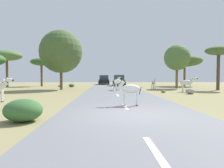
{
  "coord_description": "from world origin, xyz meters",
  "views": [
    {
      "loc": [
        -1.13,
        -7.81,
        1.56
      ],
      "look_at": [
        -0.44,
        11.92,
        0.8
      ],
      "focal_mm": 31.72,
      "sensor_mm": 36.0,
      "label": 1
    }
  ],
  "objects_px": {
    "tree_0": "(219,52)",
    "bush_1": "(72,85)",
    "rock_2": "(60,86)",
    "car_0": "(119,81)",
    "zebra_0": "(117,82)",
    "car_1": "(104,80)",
    "rock_1": "(163,91)",
    "tree_3": "(61,52)",
    "zebra_3": "(129,89)",
    "bush_2": "(23,110)",
    "rock_0": "(190,91)",
    "tree_5": "(185,61)",
    "tree_2": "(7,56)",
    "zebra_2": "(187,83)",
    "tree_7": "(41,62)",
    "zebra_1": "(154,82)",
    "tree_4": "(177,58)"
  },
  "relations": [
    {
      "from": "tree_3",
      "to": "rock_0",
      "type": "distance_m",
      "value": 14.74
    },
    {
      "from": "tree_0",
      "to": "tree_3",
      "type": "height_order",
      "value": "tree_3"
    },
    {
      "from": "tree_7",
      "to": "rock_0",
      "type": "distance_m",
      "value": 23.03
    },
    {
      "from": "zebra_1",
      "to": "car_0",
      "type": "height_order",
      "value": "car_0"
    },
    {
      "from": "tree_0",
      "to": "tree_2",
      "type": "bearing_deg",
      "value": 164.4
    },
    {
      "from": "tree_7",
      "to": "tree_2",
      "type": "bearing_deg",
      "value": -154.68
    },
    {
      "from": "car_1",
      "to": "rock_2",
      "type": "bearing_deg",
      "value": 54.12
    },
    {
      "from": "zebra_2",
      "to": "tree_3",
      "type": "height_order",
      "value": "tree_3"
    },
    {
      "from": "tree_2",
      "to": "zebra_1",
      "type": "bearing_deg",
      "value": -15.02
    },
    {
      "from": "tree_3",
      "to": "bush_2",
      "type": "bearing_deg",
      "value": -82.0
    },
    {
      "from": "tree_5",
      "to": "rock_0",
      "type": "xyz_separation_m",
      "value": [
        -5.22,
        -14.14,
        -3.78
      ]
    },
    {
      "from": "zebra_1",
      "to": "tree_7",
      "type": "height_order",
      "value": "tree_7"
    },
    {
      "from": "zebra_2",
      "to": "tree_7",
      "type": "bearing_deg",
      "value": -91.13
    },
    {
      "from": "tree_2",
      "to": "rock_0",
      "type": "bearing_deg",
      "value": -29.37
    },
    {
      "from": "bush_1",
      "to": "rock_2",
      "type": "xyz_separation_m",
      "value": [
        -1.75,
        0.33,
        -0.06
      ]
    },
    {
      "from": "car_1",
      "to": "tree_3",
      "type": "height_order",
      "value": "tree_3"
    },
    {
      "from": "bush_2",
      "to": "rock_0",
      "type": "bearing_deg",
      "value": 44.91
    },
    {
      "from": "zebra_0",
      "to": "car_1",
      "type": "height_order",
      "value": "car_1"
    },
    {
      "from": "zebra_2",
      "to": "tree_0",
      "type": "height_order",
      "value": "tree_0"
    },
    {
      "from": "bush_2",
      "to": "tree_0",
      "type": "bearing_deg",
      "value": 43.99
    },
    {
      "from": "bush_1",
      "to": "rock_1",
      "type": "height_order",
      "value": "bush_1"
    },
    {
      "from": "rock_0",
      "to": "rock_1",
      "type": "distance_m",
      "value": 2.42
    },
    {
      "from": "zebra_2",
      "to": "bush_2",
      "type": "relative_size",
      "value": 1.19
    },
    {
      "from": "rock_1",
      "to": "rock_2",
      "type": "bearing_deg",
      "value": 138.93
    },
    {
      "from": "zebra_0",
      "to": "zebra_3",
      "type": "distance_m",
      "value": 11.34
    },
    {
      "from": "zebra_2",
      "to": "car_1",
      "type": "distance_m",
      "value": 20.24
    },
    {
      "from": "bush_2",
      "to": "car_1",
      "type": "bearing_deg",
      "value": 85.1
    },
    {
      "from": "tree_2",
      "to": "tree_3",
      "type": "bearing_deg",
      "value": -33.67
    },
    {
      "from": "zebra_1",
      "to": "car_1",
      "type": "relative_size",
      "value": 0.31
    },
    {
      "from": "car_1",
      "to": "tree_2",
      "type": "xyz_separation_m",
      "value": [
        -14.22,
        -8.1,
        3.73
      ]
    },
    {
      "from": "car_1",
      "to": "tree_3",
      "type": "relative_size",
      "value": 0.63
    },
    {
      "from": "zebra_3",
      "to": "tree_3",
      "type": "bearing_deg",
      "value": 33.66
    },
    {
      "from": "tree_2",
      "to": "tree_7",
      "type": "bearing_deg",
      "value": 25.32
    },
    {
      "from": "zebra_2",
      "to": "tree_7",
      "type": "distance_m",
      "value": 22.2
    },
    {
      "from": "rock_1",
      "to": "bush_1",
      "type": "bearing_deg",
      "value": 135.38
    },
    {
      "from": "zebra_2",
      "to": "rock_1",
      "type": "distance_m",
      "value": 2.81
    },
    {
      "from": "zebra_0",
      "to": "tree_2",
      "type": "bearing_deg",
      "value": -52.65
    },
    {
      "from": "tree_0",
      "to": "rock_1",
      "type": "relative_size",
      "value": 11.24
    },
    {
      "from": "rock_1",
      "to": "rock_2",
      "type": "relative_size",
      "value": 0.8
    },
    {
      "from": "tree_0",
      "to": "bush_1",
      "type": "bearing_deg",
      "value": 158.9
    },
    {
      "from": "zebra_1",
      "to": "tree_7",
      "type": "distance_m",
      "value": 17.95
    },
    {
      "from": "rock_2",
      "to": "car_0",
      "type": "bearing_deg",
      "value": 18.22
    },
    {
      "from": "zebra_2",
      "to": "zebra_1",
      "type": "bearing_deg",
      "value": -122.89
    },
    {
      "from": "tree_0",
      "to": "tree_3",
      "type": "relative_size",
      "value": 0.72
    },
    {
      "from": "tree_2",
      "to": "bush_2",
      "type": "xyz_separation_m",
      "value": [
        11.58,
        -22.71,
        -4.18
      ]
    },
    {
      "from": "rock_0",
      "to": "tree_4",
      "type": "bearing_deg",
      "value": 77.75
    },
    {
      "from": "zebra_2",
      "to": "bush_2",
      "type": "xyz_separation_m",
      "value": [
        -10.97,
        -12.37,
        -0.53
      ]
    },
    {
      "from": "zebra_2",
      "to": "tree_0",
      "type": "relative_size",
      "value": 0.31
    },
    {
      "from": "zebra_1",
      "to": "bush_2",
      "type": "height_order",
      "value": "zebra_1"
    },
    {
      "from": "bush_2",
      "to": "rock_2",
      "type": "bearing_deg",
      "value": 99.65
    }
  ]
}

